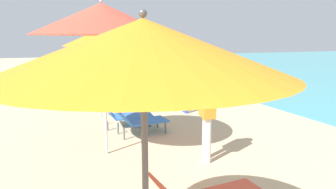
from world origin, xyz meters
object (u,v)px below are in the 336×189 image
(umbrella_second, at_px, (143,48))
(umbrella_farthest, at_px, (98,38))
(lounger_farthest_inland, at_px, (126,114))
(beach_ball, at_px, (187,87))
(person_walking_mid, at_px, (207,106))
(umbrella_third, at_px, (102,19))
(person_walking_far, at_px, (186,79))
(lounger_farthest_shoreside, at_px, (111,98))
(lounger_third_shoreside, at_px, (140,120))

(umbrella_second, xyz_separation_m, umbrella_farthest, (0.71, 6.48, 0.08))
(lounger_farthest_inland, relative_size, beach_ball, 4.83)
(person_walking_mid, bearing_deg, umbrella_third, 158.78)
(person_walking_far, distance_m, beach_ball, 4.15)
(beach_ball, bearing_deg, lounger_farthest_shoreside, -149.66)
(lounger_farthest_shoreside, xyz_separation_m, beach_ball, (3.78, 2.21, -0.21))
(lounger_farthest_shoreside, relative_size, lounger_farthest_inland, 1.22)
(lounger_third_shoreside, bearing_deg, beach_ball, 49.62)
(lounger_third_shoreside, height_order, umbrella_farthest, umbrella_farthest)
(person_walking_far, bearing_deg, lounger_third_shoreside, -137.77)
(lounger_third_shoreside, height_order, beach_ball, lounger_third_shoreside)
(lounger_farthest_inland, relative_size, person_walking_far, 0.78)
(umbrella_second, distance_m, person_walking_mid, 3.39)
(umbrella_third, height_order, lounger_farthest_inland, umbrella_third)
(umbrella_third, height_order, person_walking_far, umbrella_third)
(lounger_farthest_inland, bearing_deg, umbrella_second, -98.42)
(person_walking_mid, xyz_separation_m, beach_ball, (3.02, 7.09, -0.91))
(umbrella_second, bearing_deg, lounger_farthest_inland, 77.69)
(lounger_farthest_shoreside, distance_m, person_walking_far, 2.53)
(lounger_farthest_shoreside, bearing_deg, lounger_farthest_inland, -81.28)
(umbrella_third, relative_size, person_walking_mid, 1.71)
(lounger_farthest_inland, height_order, beach_ball, lounger_farthest_inland)
(umbrella_second, bearing_deg, lounger_third_shoreside, 73.80)
(lounger_farthest_shoreside, bearing_deg, beach_ball, 40.39)
(person_walking_mid, xyz_separation_m, person_walking_far, (1.21, 3.45, -0.02))
(umbrella_third, distance_m, lounger_farthest_inland, 2.98)
(umbrella_third, bearing_deg, lounger_farthest_shoreside, 77.17)
(lounger_third_shoreside, bearing_deg, lounger_farthest_inland, 96.27)
(umbrella_farthest, bearing_deg, person_walking_far, -11.71)
(umbrella_farthest, bearing_deg, beach_ball, 36.14)
(umbrella_second, bearing_deg, person_walking_mid, 51.88)
(person_walking_mid, bearing_deg, beach_ball, 78.87)
(person_walking_far, bearing_deg, umbrella_third, -135.67)
(lounger_third_shoreside, xyz_separation_m, person_walking_mid, (0.66, -1.99, 0.71))
(lounger_third_shoreside, bearing_deg, person_walking_mid, -76.17)
(umbrella_farthest, distance_m, person_walking_far, 2.80)
(umbrella_second, relative_size, beach_ball, 8.90)
(lounger_third_shoreside, distance_m, lounger_farthest_shoreside, 2.88)
(person_walking_mid, distance_m, beach_ball, 7.76)
(lounger_third_shoreside, relative_size, lounger_farthest_shoreside, 0.78)
(umbrella_third, xyz_separation_m, beach_ball, (4.65, 6.02, -2.45))
(umbrella_farthest, distance_m, beach_ball, 5.70)
(lounger_farthest_inland, distance_m, beach_ball, 5.76)
(umbrella_second, height_order, lounger_third_shoreside, umbrella_second)
(umbrella_second, xyz_separation_m, person_walking_far, (3.19, 5.97, -1.14))
(umbrella_farthest, bearing_deg, umbrella_second, -96.29)
(umbrella_farthest, relative_size, beach_ball, 9.22)
(umbrella_farthest, xyz_separation_m, person_walking_far, (2.47, -0.51, -1.22))
(lounger_third_shoreside, xyz_separation_m, lounger_farthest_inland, (-0.15, 0.80, -0.04))
(lounger_farthest_shoreside, bearing_deg, umbrella_third, -92.77)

